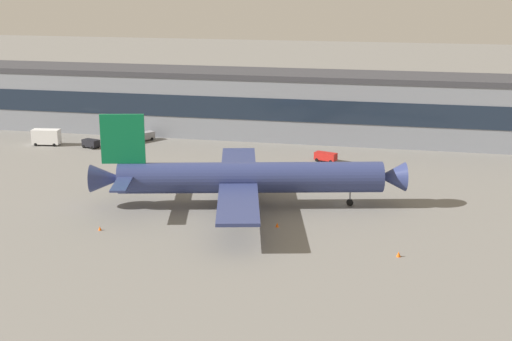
{
  "coord_description": "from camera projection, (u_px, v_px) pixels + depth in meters",
  "views": [
    {
      "loc": [
        9.8,
        -113.86,
        36.58
      ],
      "look_at": [
        -14.9,
        0.01,
        5.0
      ],
      "focal_mm": 50.92,
      "sensor_mm": 36.0,
      "label": 1
    }
  ],
  "objects": [
    {
      "name": "airliner",
      "position": [
        245.0,
        178.0,
        116.97
      ],
      "size": [
        50.52,
        43.55,
        15.34
      ],
      "color": "navy",
      "rests_on": "ground_plane"
    },
    {
      "name": "belt_loader",
      "position": [
        142.0,
        136.0,
        164.1
      ],
      "size": [
        5.1,
        6.48,
        1.95
      ],
      "color": "gray",
      "rests_on": "ground_plane"
    },
    {
      "name": "ground_plane",
      "position": [
        345.0,
        205.0,
        118.97
      ],
      "size": [
        600.0,
        600.0,
        0.0
      ],
      "primitive_type": "plane",
      "color": "slate"
    },
    {
      "name": "terminal_building",
      "position": [
        367.0,
        108.0,
        163.36
      ],
      "size": [
        201.43,
        15.19,
        15.06
      ],
      "color": "gray",
      "rests_on": "ground_plane"
    },
    {
      "name": "traffic_cone_2",
      "position": [
        277.0,
        225.0,
        108.52
      ],
      "size": [
        0.54,
        0.54,
        0.67
      ],
      "primitive_type": "cone",
      "color": "#F2590C",
      "rests_on": "ground_plane"
    },
    {
      "name": "follow_me_car",
      "position": [
        325.0,
        156.0,
        146.29
      ],
      "size": [
        4.77,
        3.19,
        1.85
      ],
      "color": "red",
      "rests_on": "ground_plane"
    },
    {
      "name": "traffic_cone_0",
      "position": [
        100.0,
        228.0,
        107.09
      ],
      "size": [
        0.5,
        0.5,
        0.62
      ],
      "primitive_type": "cone",
      "color": "#F2590C",
      "rests_on": "ground_plane"
    },
    {
      "name": "stair_truck",
      "position": [
        47.0,
        136.0,
        160.05
      ],
      "size": [
        6.25,
        3.11,
        3.55
      ],
      "color": "white",
      "rests_on": "ground_plane"
    },
    {
      "name": "traffic_cone_1",
      "position": [
        399.0,
        254.0,
        97.07
      ],
      "size": [
        0.6,
        0.6,
        0.74
      ],
      "primitive_type": "cone",
      "color": "#F2590C",
      "rests_on": "ground_plane"
    },
    {
      "name": "baggage_tug",
      "position": [
        91.0,
        143.0,
        157.82
      ],
      "size": [
        4.05,
        3.05,
        1.85
      ],
      "color": "black",
      "rests_on": "ground_plane"
    }
  ]
}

